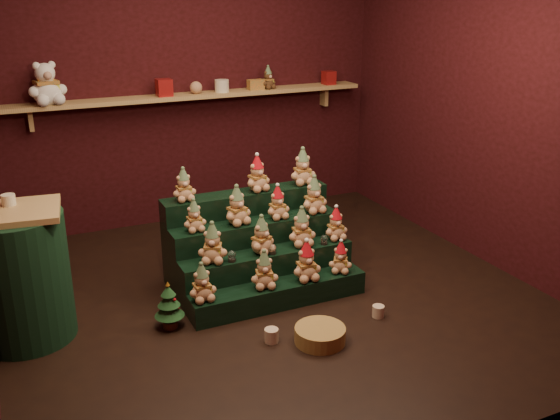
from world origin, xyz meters
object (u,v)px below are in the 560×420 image
mug_left (271,335)px  mini_christmas_tree (169,305)px  mug_right (378,311)px  wicker_basket (320,335)px  snow_globe_b (272,249)px  riser_tier_front (279,294)px  white_bear (45,78)px  snow_globe_a (232,256)px  snow_globe_c (324,240)px  side_table (20,276)px  brown_bear (268,78)px

mug_left → mini_christmas_tree: bearing=140.3°
mug_right → wicker_basket: (-0.56, -0.13, 0.01)m
snow_globe_b → riser_tier_front: bearing=-95.7°
mug_right → white_bear: size_ratio=0.19×
riser_tier_front → white_bear: 2.81m
snow_globe_a → snow_globe_c: size_ratio=1.11×
mug_left → white_bear: (-1.06, 2.45, 1.51)m
riser_tier_front → side_table: (-1.78, 0.33, 0.37)m
snow_globe_c → mug_right: snow_globe_c is taller
snow_globe_b → brown_bear: bearing=66.9°
snow_globe_c → brown_bear: 2.13m
mini_christmas_tree → white_bear: white_bear is taller
side_table → mug_left: side_table is taller
mug_right → brown_bear: bearing=85.1°
white_bear → snow_globe_b: bearing=-64.2°
snow_globe_a → snow_globe_c: 0.79m
riser_tier_front → side_table: bearing=169.6°
snow_globe_b → mug_right: 0.92m
riser_tier_front → brown_bear: brown_bear is taller
wicker_basket → side_table: bearing=152.9°
snow_globe_a → snow_globe_b: (0.33, -0.00, -0.00)m
snow_globe_c → brown_bear: bearing=79.8°
snow_globe_c → mini_christmas_tree: (-1.32, -0.14, -0.22)m
mug_right → wicker_basket: bearing=-167.3°
snow_globe_c → mug_right: bearing=-79.5°
snow_globe_a → snow_globe_b: snow_globe_a is taller
side_table → white_bear: bearing=82.2°
side_table → mug_right: side_table is taller
mini_christmas_tree → mug_left: (0.58, -0.48, -0.13)m
snow_globe_c → brown_bear: brown_bear is taller
white_bear → snow_globe_c: bearing=-56.1°
mug_right → white_bear: (-1.92, 2.47, 1.51)m
snow_globe_a → mini_christmas_tree: size_ratio=0.24×
snow_globe_c → brown_bear: (0.33, 1.84, 1.03)m
snow_globe_b → mug_right: size_ratio=0.90×
riser_tier_front → wicker_basket: riser_tier_front is taller
wicker_basket → brown_bear: brown_bear is taller
snow_globe_c → mug_left: (-0.74, -0.62, -0.35)m
snow_globe_a → brown_bear: 2.38m
side_table → mini_christmas_tree: size_ratio=2.58×
brown_bear → snow_globe_b: bearing=-130.5°
mug_right → white_bear: bearing=127.8°
brown_bear → snow_globe_c: bearing=-117.6°
riser_tier_front → brown_bear: bearing=68.2°
snow_globe_a → white_bear: size_ratio=0.18×
riser_tier_front → wicker_basket: 0.60m
white_bear → brown_bear: size_ratio=2.07×
mini_christmas_tree → wicker_basket: mini_christmas_tree is taller
wicker_basket → riser_tier_front: bearing=93.0°
snow_globe_a → mini_christmas_tree: 0.59m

